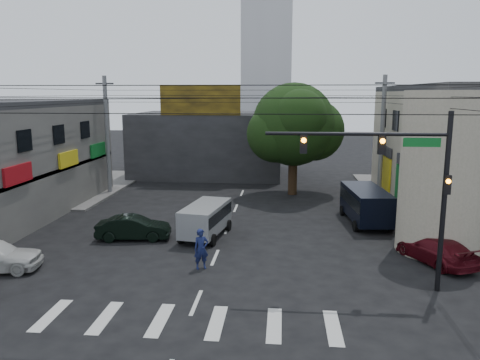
# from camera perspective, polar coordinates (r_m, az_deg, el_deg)

# --- Properties ---
(ground) EXTENTS (160.00, 160.00, 0.00)m
(ground) POSITION_cam_1_polar(r_m,az_deg,el_deg) (21.19, -3.85, -11.25)
(ground) COLOR black
(ground) RESTS_ON ground
(sidewalk_far_left) EXTENTS (16.00, 16.00, 0.15)m
(sidewalk_far_left) POSITION_cam_1_polar(r_m,az_deg,el_deg) (43.70, -23.85, -0.66)
(sidewalk_far_left) COLOR #514F4C
(sidewalk_far_left) RESTS_ON ground
(sidewalk_far_right) EXTENTS (16.00, 16.00, 0.15)m
(sidewalk_far_right) POSITION_cam_1_polar(r_m,az_deg,el_deg) (40.99, 26.33, -1.54)
(sidewalk_far_right) COLOR #514F4C
(sidewalk_far_right) RESTS_ON ground
(corner_column) EXTENTS (4.00, 4.00, 8.00)m
(corner_column) POSITION_cam_1_polar(r_m,az_deg,el_deg) (24.99, 23.40, 0.78)
(corner_column) COLOR gray
(corner_column) RESTS_ON ground
(building_far) EXTENTS (14.00, 10.00, 6.00)m
(building_far) POSITION_cam_1_polar(r_m,az_deg,el_deg) (46.25, -3.73, 4.45)
(building_far) COLOR #232326
(building_far) RESTS_ON ground
(billboard) EXTENTS (7.00, 0.30, 2.60)m
(billboard) POSITION_cam_1_polar(r_m,az_deg,el_deg) (41.16, -4.87, 9.69)
(billboard) COLOR olive
(billboard) RESTS_ON building_far
(tower_distant) EXTENTS (9.00, 9.00, 44.00)m
(tower_distant) POSITION_cam_1_polar(r_m,az_deg,el_deg) (90.60, 3.37, 19.45)
(tower_distant) COLOR silver
(tower_distant) RESTS_ON ground
(street_tree) EXTENTS (6.40, 6.40, 8.70)m
(street_tree) POSITION_cam_1_polar(r_m,az_deg,el_deg) (36.51, 6.56, 6.70)
(street_tree) COLOR black
(street_tree) RESTS_ON ground
(traffic_gantry) EXTENTS (7.10, 0.35, 7.20)m
(traffic_gantry) POSITION_cam_1_polar(r_m,az_deg,el_deg) (19.23, 19.13, 0.91)
(traffic_gantry) COLOR black
(traffic_gantry) RESTS_ON ground
(utility_pole_far_left) EXTENTS (0.32, 0.32, 9.20)m
(utility_pole_far_left) POSITION_cam_1_polar(r_m,az_deg,el_deg) (38.12, -15.88, 5.21)
(utility_pole_far_left) COLOR #59595B
(utility_pole_far_left) RESTS_ON ground
(utility_pole_far_right) EXTENTS (0.32, 0.32, 9.20)m
(utility_pole_far_right) POSITION_cam_1_polar(r_m,az_deg,el_deg) (36.32, 16.91, 4.92)
(utility_pole_far_right) COLOR #59595B
(utility_pole_far_right) RESTS_ON ground
(dark_sedan) EXTENTS (2.34, 4.29, 1.30)m
(dark_sedan) POSITION_cam_1_polar(r_m,az_deg,el_deg) (26.23, -12.86, -5.69)
(dark_sedan) COLOR black
(dark_sedan) RESTS_ON ground
(maroon_sedan) EXTENTS (5.00, 5.61, 1.24)m
(maroon_sedan) POSITION_cam_1_polar(r_m,az_deg,el_deg) (24.00, 22.76, -7.86)
(maroon_sedan) COLOR #4B0A12
(maroon_sedan) RESTS_ON ground
(silver_minivan) EXTENTS (4.81, 3.17, 1.82)m
(silver_minivan) POSITION_cam_1_polar(r_m,az_deg,el_deg) (26.02, -4.22, -4.99)
(silver_minivan) COLOR #92969A
(silver_minivan) RESTS_ON ground
(navy_van) EXTENTS (5.70, 2.97, 2.14)m
(navy_van) POSITION_cam_1_polar(r_m,az_deg,el_deg) (29.67, 15.07, -3.07)
(navy_van) COLOR black
(navy_van) RESTS_ON ground
(traffic_officer) EXTENTS (1.01, 0.95, 1.86)m
(traffic_officer) POSITION_cam_1_polar(r_m,az_deg,el_deg) (21.41, -4.75, -8.38)
(traffic_officer) COLOR #141B46
(traffic_officer) RESTS_ON ground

